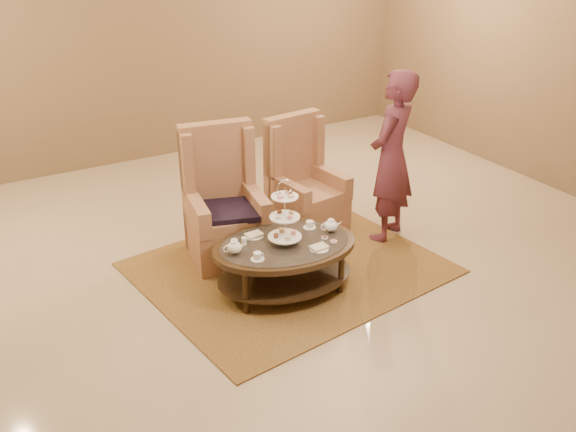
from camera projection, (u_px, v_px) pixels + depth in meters
ground at (298, 287)px, 5.99m from camera, size 8.00×8.00×0.00m
ceiling at (298, 287)px, 5.99m from camera, size 8.00×8.00×0.02m
wall_back at (141, 30)px, 8.34m from camera, size 8.00×0.04×3.50m
rug at (289, 267)px, 6.30m from camera, size 2.98×2.58×0.01m
tea_table at (285, 252)px, 5.77m from camera, size 1.44×1.10×1.10m
armchair_left at (224, 214)px, 6.38m from camera, size 0.83×0.85×1.33m
armchair_right at (303, 193)px, 6.92m from camera, size 0.75×0.77×1.25m
person at (391, 157)px, 6.52m from camera, size 0.78×0.70×1.80m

